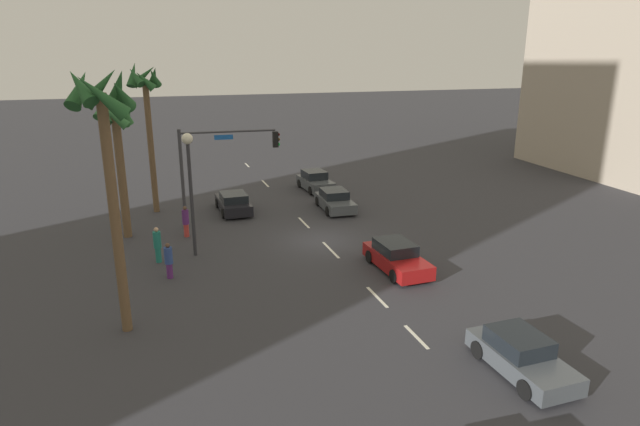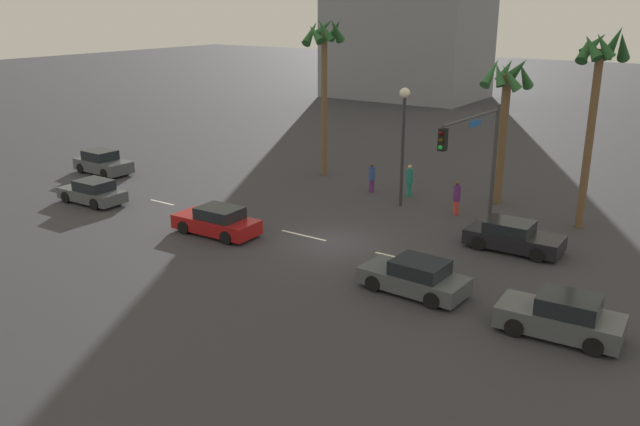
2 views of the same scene
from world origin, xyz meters
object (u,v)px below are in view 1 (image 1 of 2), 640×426
(car_3, at_px, (521,355))
(pedestrian_0, at_px, (157,244))
(car_0, at_px, (397,257))
(palm_tree_2, at_px, (105,132))
(car_4, at_px, (315,181))
(pedestrian_2, at_px, (169,260))
(streetlamp, at_px, (190,172))
(palm_tree_0, at_px, (146,100))
(pedestrian_1, at_px, (186,221))
(traffic_signal, at_px, (217,159))
(car_1, at_px, (233,203))
(car_5, at_px, (335,201))
(palm_tree_1, at_px, (117,135))

(car_3, bearing_deg, pedestrian_0, 38.47)
(car_0, height_order, palm_tree_2, palm_tree_2)
(car_4, distance_m, pedestrian_2, 18.19)
(streetlamp, distance_m, palm_tree_0, 9.66)
(car_4, distance_m, pedestrian_0, 16.84)
(pedestrian_1, bearing_deg, traffic_signal, -51.50)
(pedestrian_1, bearing_deg, streetlamp, -176.79)
(car_0, bearing_deg, car_3, -179.84)
(car_0, height_order, pedestrian_0, pedestrian_0)
(streetlamp, bearing_deg, pedestrian_0, 103.32)
(car_1, xyz_separation_m, streetlamp, (-7.32, 3.24, 3.84))
(streetlamp, bearing_deg, palm_tree_2, 155.77)
(car_4, bearing_deg, streetlamp, 137.95)
(car_3, bearing_deg, car_0, 0.16)
(traffic_signal, bearing_deg, streetlamp, 157.56)
(car_5, distance_m, pedestrian_0, 13.23)
(pedestrian_0, distance_m, palm_tree_2, 9.62)
(streetlamp, distance_m, palm_tree_1, 5.60)
(car_4, xyz_separation_m, palm_tree_2, (-18.59, 13.48, 6.91))
(pedestrian_0, bearing_deg, car_5, -62.06)
(streetlamp, bearing_deg, car_1, -23.85)
(palm_tree_0, bearing_deg, pedestrian_2, -178.76)
(car_3, relative_size, pedestrian_1, 2.18)
(car_1, bearing_deg, car_5, -103.34)
(palm_tree_0, bearing_deg, streetlamp, -169.45)
(car_5, distance_m, palm_tree_1, 14.31)
(car_0, bearing_deg, palm_tree_0, 37.49)
(car_0, xyz_separation_m, pedestrian_1, (8.21, 9.32, 0.32))
(pedestrian_0, relative_size, pedestrian_2, 1.07)
(traffic_signal, bearing_deg, pedestrian_0, 144.01)
(car_4, height_order, car_5, car_4)
(pedestrian_1, distance_m, palm_tree_2, 12.75)
(car_0, xyz_separation_m, car_1, (12.38, 5.91, -0.02))
(car_3, bearing_deg, car_5, -1.87)
(traffic_signal, distance_m, palm_tree_0, 6.45)
(pedestrian_0, xyz_separation_m, pedestrian_1, (3.59, -1.68, -0.02))
(car_3, height_order, palm_tree_2, palm_tree_2)
(car_4, relative_size, traffic_signal, 0.68)
(car_4, xyz_separation_m, pedestrian_0, (-11.75, 12.06, 0.30))
(car_3, relative_size, palm_tree_2, 0.40)
(palm_tree_1, bearing_deg, palm_tree_2, -179.38)
(palm_tree_0, bearing_deg, palm_tree_1, 160.51)
(traffic_signal, bearing_deg, car_5, -83.79)
(car_4, bearing_deg, pedestrian_0, 134.26)
(pedestrian_2, height_order, palm_tree_1, palm_tree_1)
(car_5, bearing_deg, car_3, 178.13)
(car_0, xyz_separation_m, palm_tree_2, (-2.22, 12.42, 6.95))
(streetlamp, height_order, palm_tree_0, palm_tree_0)
(car_3, xyz_separation_m, palm_tree_1, (18.53, 12.57, 5.25))
(car_0, bearing_deg, streetlamp, 61.05)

